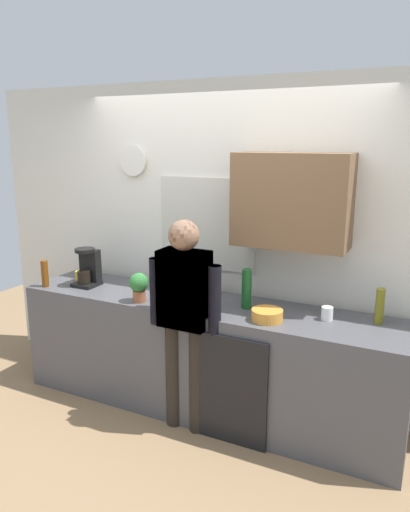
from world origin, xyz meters
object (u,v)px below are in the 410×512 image
Objects in this scene: person_at_sink at (185,309)px; cup_yellow_cup at (79,276)px; bottle_amber_beer at (45,274)px; person_guest at (185,309)px; potted_plant at (139,285)px; bottle_dark_sauce at (211,283)px; cup_white_mug at (327,313)px; coffee_maker at (88,269)px; bottle_clear_soda at (169,271)px; mixing_bowl at (267,315)px; bottle_olive_oil at (380,306)px; bottle_green_wine at (247,289)px.

cup_yellow_cup is at bearing 169.49° from person_at_sink.
person_guest reaches higher than bottle_amber_beer.
potted_plant is at bearing 172.85° from person_at_sink.
bottle_dark_sauce reaches higher than cup_yellow_cup.
cup_yellow_cup is at bearing 179.96° from cup_white_mug.
coffee_maker is at bearing 33.88° from bottle_amber_beer.
bottle_clear_soda is 0.43m from potted_plant.
bottle_clear_soda reaches higher than mixing_bowl.
bottle_clear_soda is 0.69m from person_at_sink.
mixing_bowl is (1.84, -0.20, -0.00)m from cup_yellow_cup.
bottle_olive_oil reaches higher than bottle_dark_sauce.
bottle_green_wine is 0.31m from mixing_bowl.
coffee_maker is 1.50× the size of mixing_bowl.
person_at_sink is (0.05, -0.53, -0.05)m from bottle_dark_sauce.
bottle_green_wine is at bearing -14.05° from bottle_clear_soda.
bottle_clear_soda is 1.56× the size of bottle_dark_sauce.
bottle_olive_oil is (2.37, 0.17, -0.02)m from coffee_maker.
cup_yellow_cup is 0.39× the size of mixing_bowl.
coffee_maker is 1.32× the size of bottle_olive_oil.
bottle_olive_oil is 2.55m from cup_yellow_cup.
cup_white_mug is (2.34, 0.28, -0.07)m from bottle_amber_beer.
bottle_dark_sauce is (-1.32, 0.08, -0.04)m from bottle_olive_oil.
bottle_amber_beer is 1.40m from person_at_sink.
bottle_green_wine is 3.16× the size of cup_white_mug.
coffee_maker is 0.71m from bottle_clear_soda.
cup_white_mug is at bearing 25.54° from person_at_sink.
person_guest reaches higher than potted_plant.
coffee_maker is 3.88× the size of cup_yellow_cup.
cup_yellow_cup is at bearing 173.83° from mixing_bowl.
coffee_maker reaches higher than cup_white_mug.
person_guest is at bearing -2.97° from bottle_amber_beer.
bottle_amber_beer is at bearing -114.93° from cup_yellow_cup.
bottle_olive_oil reaches higher than cup_white_mug.
mixing_bowl is at bearing -152.00° from cup_white_mug.
coffee_maker is 0.67m from potted_plant.
bottle_dark_sauce is 2.12× the size of cup_yellow_cup.
cup_white_mug reaches higher than cup_yellow_cup.
bottle_olive_oil is 1.39× the size of bottle_dark_sauce.
coffee_maker is at bearing 171.02° from person_at_sink.
mixing_bowl is at bearing -31.24° from bottle_dark_sauce.
coffee_maker is 0.21× the size of person_at_sink.
bottle_amber_beer is (-0.30, -0.20, -0.03)m from coffee_maker.
bottle_green_wine is 0.49m from person_guest.
bottle_amber_beer is 1.97m from mixing_bowl.
bottle_green_wine is at bearing 2.24° from coffee_maker.
bottle_amber_beer is at bearing -171.57° from bottle_green_wine.
person_guest is at bearing -50.17° from bottle_clear_soda.
coffee_maker reaches higher than bottle_dark_sauce.
coffee_maker is at bearing -177.83° from cup_white_mug.
bottle_dark_sauce is 0.78× the size of bottle_amber_beer.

